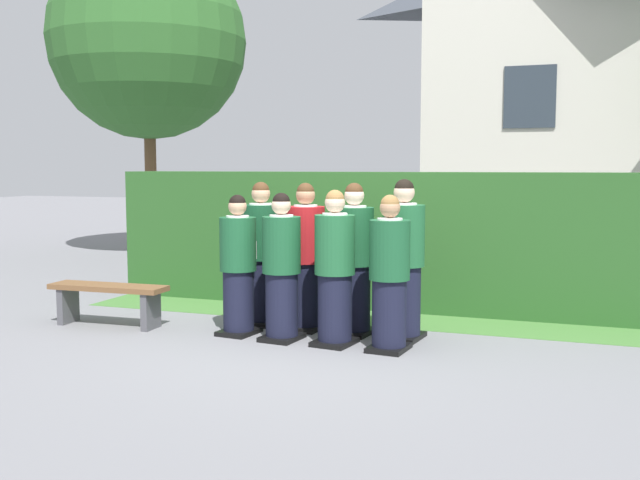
# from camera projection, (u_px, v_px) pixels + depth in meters

# --- Properties ---
(ground_plane) EXTENTS (60.00, 60.00, 0.00)m
(ground_plane) POSITION_uv_depth(u_px,v_px,m) (311.00, 342.00, 7.77)
(ground_plane) COLOR slate
(student_front_row_0) EXTENTS (0.41, 0.51, 1.53)m
(student_front_row_0) POSITION_uv_depth(u_px,v_px,m) (238.00, 268.00, 8.07)
(student_front_row_0) COLOR black
(student_front_row_0) RESTS_ON ground
(student_front_row_1) EXTENTS (0.41, 0.48, 1.56)m
(student_front_row_1) POSITION_uv_depth(u_px,v_px,m) (282.00, 271.00, 7.80)
(student_front_row_1) COLOR black
(student_front_row_1) RESTS_ON ground
(student_front_row_2) EXTENTS (0.43, 0.50, 1.60)m
(student_front_row_2) POSITION_uv_depth(u_px,v_px,m) (335.00, 272.00, 7.59)
(student_front_row_2) COLOR black
(student_front_row_2) RESTS_ON ground
(student_front_row_3) EXTENTS (0.40, 0.51, 1.56)m
(student_front_row_3) POSITION_uv_depth(u_px,v_px,m) (389.00, 277.00, 7.35)
(student_front_row_3) COLOR black
(student_front_row_3) RESTS_ON ground
(student_rear_row_0) EXTENTS (0.43, 0.53, 1.66)m
(student_rear_row_0) POSITION_uv_depth(u_px,v_px,m) (261.00, 257.00, 8.58)
(student_rear_row_0) COLOR black
(student_rear_row_0) RESTS_ON ground
(student_in_red_blazer) EXTENTS (0.43, 0.50, 1.65)m
(student_in_red_blazer) POSITION_uv_depth(u_px,v_px,m) (306.00, 260.00, 8.31)
(student_in_red_blazer) COLOR black
(student_in_red_blazer) RESTS_ON ground
(student_rear_row_2) EXTENTS (0.43, 0.51, 1.66)m
(student_rear_row_2) POSITION_uv_depth(u_px,v_px,m) (354.00, 263.00, 8.07)
(student_rear_row_2) COLOR black
(student_rear_row_2) RESTS_ON ground
(student_rear_row_3) EXTENTS (0.44, 0.55, 1.70)m
(student_rear_row_3) POSITION_uv_depth(u_px,v_px,m) (403.00, 263.00, 7.85)
(student_rear_row_3) COLOR black
(student_rear_row_3) RESTS_ON ground
(hedge) EXTENTS (7.00, 0.70, 1.76)m
(hedge) POSITION_uv_depth(u_px,v_px,m) (369.00, 239.00, 9.72)
(hedge) COLOR #285623
(hedge) RESTS_ON ground
(school_building_main) EXTENTS (7.59, 3.48, 7.09)m
(school_building_main) POSITION_uv_depth(u_px,v_px,m) (625.00, 71.00, 14.13)
(school_building_main) COLOR beige
(school_building_main) RESTS_ON ground
(oak_tree_left) EXTENTS (4.01, 4.01, 6.40)m
(oak_tree_left) POSITION_uv_depth(u_px,v_px,m) (148.00, 41.00, 15.13)
(oak_tree_left) COLOR brown
(oak_tree_left) RESTS_ON ground
(wooden_bench) EXTENTS (1.41, 0.41, 0.48)m
(wooden_bench) POSITION_uv_depth(u_px,v_px,m) (108.00, 296.00, 8.53)
(wooden_bench) COLOR brown
(wooden_bench) RESTS_ON ground
(lawn_strip) EXTENTS (7.00, 0.90, 0.01)m
(lawn_strip) POSITION_uv_depth(u_px,v_px,m) (351.00, 317.00, 9.06)
(lawn_strip) COLOR #477A38
(lawn_strip) RESTS_ON ground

